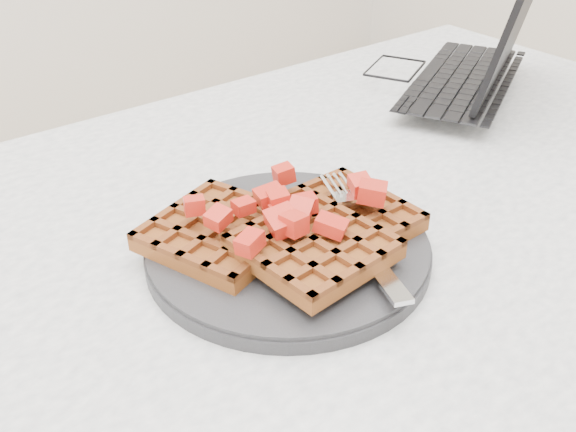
% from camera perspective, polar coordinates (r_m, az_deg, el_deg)
% --- Properties ---
extents(table, '(1.20, 0.80, 0.75)m').
position_cam_1_polar(table, '(0.65, 5.02, -10.66)').
color(table, silver).
rests_on(table, ground).
extents(plate, '(0.25, 0.25, 0.02)m').
position_cam_1_polar(plate, '(0.56, -0.00, -2.77)').
color(plate, '#242427').
rests_on(plate, table).
extents(waffles, '(0.22, 0.20, 0.03)m').
position_cam_1_polar(waffles, '(0.54, 0.26, -1.29)').
color(waffles, brown).
rests_on(waffles, plate).
extents(strawberry_pile, '(0.15, 0.15, 0.02)m').
position_cam_1_polar(strawberry_pile, '(0.53, -0.00, 1.27)').
color(strawberry_pile, '#A11109').
rests_on(strawberry_pile, waffles).
extents(fork, '(0.09, 0.18, 0.02)m').
position_cam_1_polar(fork, '(0.55, 6.13, -1.74)').
color(fork, silver).
rests_on(fork, plate).
extents(laptop, '(0.35, 0.32, 0.20)m').
position_cam_1_polar(laptop, '(0.91, 14.22, 12.75)').
color(laptop, black).
rests_on(laptop, table).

